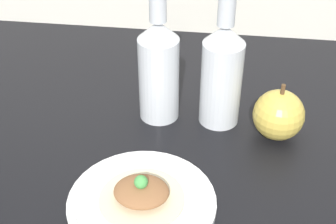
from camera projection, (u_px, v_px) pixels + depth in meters
ground_plane at (196, 186)px, 76.08cm from camera, size 180.00×110.00×4.00cm
plate at (142, 202)px, 69.46cm from camera, size 22.20×22.20×1.60cm
plated_food at (141, 193)px, 68.39cm from camera, size 12.73×12.73×4.63cm
cider_bottle_left at (159, 67)px, 82.67cm from camera, size 7.33×7.33×26.39cm
cider_bottle_right at (222, 71)px, 81.46cm from camera, size 7.33×7.33×26.39cm
apple at (279, 115)px, 81.08cm from camera, size 8.95×8.95×10.67cm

